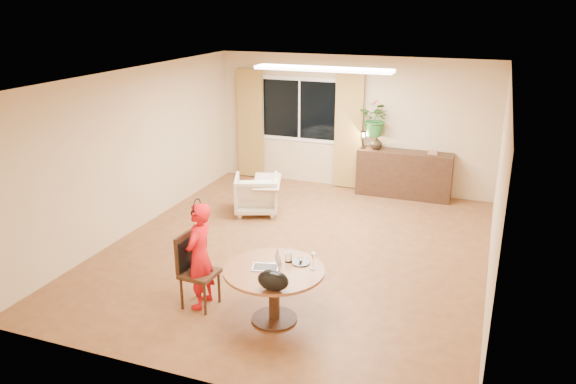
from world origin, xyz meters
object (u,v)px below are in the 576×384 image
object	(u,v)px
dining_chair	(199,272)
child	(200,256)
armchair	(256,194)
sideboard	(404,174)
dining_table	(274,280)

from	to	relation	value
dining_chair	child	distance (m)	0.21
dining_chair	armchair	size ratio (longest dim) A/B	1.23
sideboard	dining_chair	bearing A→B (deg)	-108.31
sideboard	armchair	bearing A→B (deg)	-142.06
dining_chair	child	xyz separation A→B (m)	(0.00, 0.02, 0.20)
armchair	sideboard	world-z (taller)	sideboard
child	sideboard	size ratio (longest dim) A/B	0.75
child	armchair	world-z (taller)	child
child	armchair	size ratio (longest dim) A/B	1.77
dining_table	dining_chair	size ratio (longest dim) A/B	1.26
dining_chair	armchair	distance (m)	3.25
dining_table	sideboard	bearing A→B (deg)	82.28
dining_chair	child	world-z (taller)	child
dining_table	armchair	world-z (taller)	armchair
dining_chair	armchair	bearing A→B (deg)	104.88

